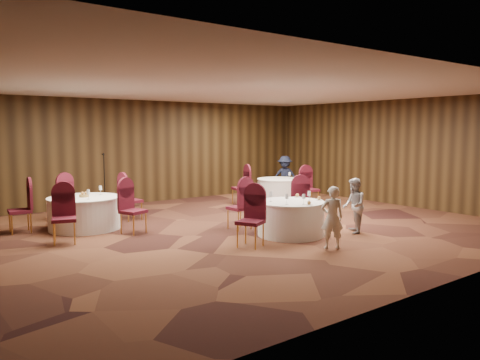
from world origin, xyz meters
TOP-DOWN VIEW (x-y plane):
  - ground at (0.00, 0.00)m, footprint 12.00×12.00m
  - room_shell at (0.00, 0.00)m, footprint 12.00×12.00m
  - table_main at (0.50, -1.24)m, footprint 1.45×1.45m
  - table_left at (-2.86, 2.08)m, footprint 1.63×1.63m
  - table_right at (3.49, 2.53)m, footprint 1.42×1.42m
  - chairs_main at (0.22, -0.66)m, footprint 2.99×2.10m
  - chairs_left at (-2.90, 2.06)m, footprint 3.16×3.16m
  - chairs_right at (2.95, 2.13)m, footprint 2.05×2.16m
  - tabletop_main at (0.63, -1.40)m, footprint 1.10×1.12m
  - tabletop_left at (-2.85, 2.08)m, footprint 0.84×0.75m
  - tabletop_right at (3.70, 2.28)m, footprint 0.08×0.08m
  - mic_stand at (-1.73, 3.82)m, footprint 0.24×0.24m
  - woman_a at (0.35, -2.56)m, footprint 0.53×0.47m
  - woman_b at (1.76, -1.90)m, footprint 0.74×0.75m
  - man_c at (4.39, 3.27)m, footprint 0.98×1.03m

SIDE VIEW (x-z plane):
  - ground at x=0.00m, z-range 0.00..0.00m
  - table_main at x=0.50m, z-range 0.01..0.75m
  - table_left at x=-2.86m, z-range 0.01..0.75m
  - table_right at x=3.49m, z-range 0.01..0.75m
  - mic_stand at x=-1.73m, z-range -0.34..1.31m
  - chairs_main at x=0.22m, z-range 0.00..1.00m
  - chairs_left at x=-2.90m, z-range 0.00..1.00m
  - chairs_right at x=2.95m, z-range 0.00..1.00m
  - woman_a at x=0.35m, z-range 0.00..1.21m
  - woman_b at x=1.76m, z-range 0.00..1.22m
  - man_c at x=4.39m, z-range 0.00..1.40m
  - tabletop_left at x=-2.85m, z-range 0.71..0.93m
  - tabletop_main at x=0.63m, z-range 0.73..0.94m
  - tabletop_right at x=3.70m, z-range 0.79..1.01m
  - room_shell at x=0.00m, z-range -4.04..7.96m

